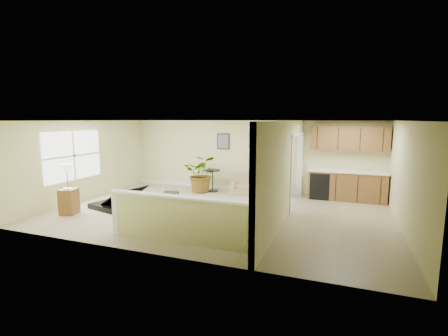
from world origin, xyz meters
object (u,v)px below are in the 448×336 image
at_px(piano_bench, 170,203).
at_px(lamp_stand, 68,193).
at_px(accent_table, 213,177).
at_px(small_plant, 283,189).
at_px(palm_plant, 202,174).
at_px(piano, 123,187).
at_px(loveseat, 253,184).

xyz_separation_m(piano_bench, lamp_stand, (-2.46, -1.10, 0.32)).
relative_size(accent_table, small_plant, 1.32).
distance_m(small_plant, lamp_stand, 6.44).
bearing_deg(lamp_stand, palm_plant, 58.46).
height_order(piano_bench, small_plant, small_plant).
height_order(piano, piano_bench, piano).
bearing_deg(piano_bench, accent_table, 87.98).
xyz_separation_m(palm_plant, lamp_stand, (-2.27, -3.69, -0.07)).
height_order(small_plant, lamp_stand, lamp_stand).
distance_m(accent_table, small_plant, 2.51).
relative_size(piano, piano_bench, 2.47).
xyz_separation_m(piano, loveseat, (3.15, 2.91, -0.24)).
height_order(palm_plant, lamp_stand, lamp_stand).
relative_size(piano, accent_table, 2.49).
height_order(loveseat, lamp_stand, lamp_stand).
xyz_separation_m(palm_plant, small_plant, (2.79, 0.27, -0.39)).
xyz_separation_m(piano, accent_table, (1.69, 2.79, -0.07)).
distance_m(accent_table, lamp_stand, 4.70).
bearing_deg(accent_table, palm_plant, -140.16).
height_order(accent_table, palm_plant, palm_plant).
bearing_deg(lamp_stand, loveseat, 45.30).
distance_m(accent_table, palm_plant, 0.41).
bearing_deg(piano_bench, piano, 178.28).
distance_m(piano_bench, loveseat, 3.34).
xyz_separation_m(loveseat, accent_table, (-1.45, -0.12, 0.16)).
xyz_separation_m(accent_table, palm_plant, (-0.29, -0.25, 0.14)).
relative_size(piano_bench, lamp_stand, 0.57).
bearing_deg(piano_bench, small_plant, 47.81).
bearing_deg(palm_plant, piano_bench, -85.70).
bearing_deg(small_plant, lamp_stand, -141.89).
xyz_separation_m(accent_table, small_plant, (2.50, 0.03, -0.25)).
distance_m(piano_bench, accent_table, 2.85).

